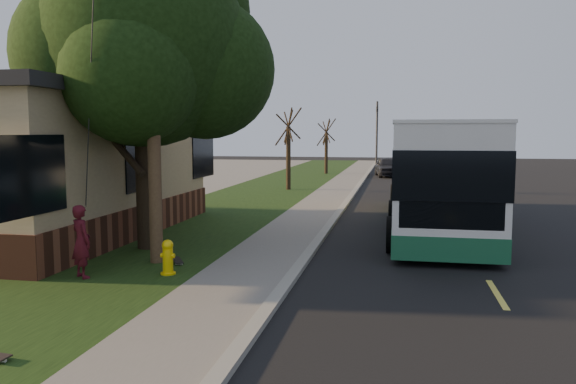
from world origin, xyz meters
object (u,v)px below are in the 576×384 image
Objects in this scene: fire_hydrant at (168,257)px; bare_tree_near at (288,150)px; distant_car at (388,167)px; leafy_tree at (147,48)px; bare_tree_far at (326,147)px; transit_bus at (434,172)px; skateboard_main at (177,260)px; traffic_signal at (377,131)px; skateboarder at (81,241)px; utility_pole at (152,61)px.

fire_hydrant is 0.17× the size of bare_tree_near.
leafy_tree is at bearing -109.99° from distant_car.
transit_bus is at bearing -74.13° from bare_tree_far.
fire_hydrant is 1.11m from skateboard_main.
transit_bus is at bearing 48.21° from skateboard_main.
traffic_signal reaches higher than skateboard_main.
bare_tree_far is at bearing 90.76° from fire_hydrant.
skateboarder is (-1.62, -0.59, 0.39)m from fire_hydrant.
distant_car is (5.72, 29.53, -0.14)m from skateboarder.
bare_tree_far is 0.33× the size of transit_bus.
skateboarder is at bearing -120.16° from utility_pole.
traffic_signal reaches higher than bare_tree_far.
utility_pole is 2.11× the size of bare_tree_near.
bare_tree_near is 17.09m from skateboard_main.
fire_hydrant is 0.06× the size of transit_bus.
bare_tree_far reaches higher than skateboard_main.
leafy_tree is 5.46m from skateboard_main.
skateboarder is at bearing -92.29° from bare_tree_far.
utility_pole is 29.13m from bare_tree_far.
bare_tree_near is at bearing 87.50° from leafy_tree.
bare_tree_near is 0.35× the size of transit_bus.
bare_tree_near is 18.65m from skateboarder.
utility_pole is 1.94m from leafy_tree.
skateboard_main is at bearing -49.83° from leafy_tree.
transit_bus is at bearing 35.05° from leafy_tree.
traffic_signal is 3.65× the size of skateboarder.
bare_tree_near is 12.01m from bare_tree_far.
skateboarder is at bearing -92.23° from bare_tree_near.
leafy_tree is 1.81× the size of bare_tree_near.
utility_pole is at bearing -87.07° from skateboarder.
distant_car is (4.81, 27.95, -3.95)m from utility_pole.
distant_car is (4.32, 27.89, 0.56)m from skateboard_main.
utility_pole reaches higher than transit_bus.
bare_tree_near is at bearing -104.04° from traffic_signal.
bare_tree_near is at bearing 92.30° from skateboard_main.
traffic_signal is (3.10, 34.00, 2.73)m from fire_hydrant.
distant_car is at bearing 81.20° from skateboard_main.
traffic_signal is at bearing 93.35° from distant_car.
skateboarder is (-0.05, -3.24, -4.34)m from leafy_tree.
utility_pole reaches higher than skateboard_main.
traffic_signal reaches higher than transit_bus.
traffic_signal is at bearing -64.69° from skateboarder.
transit_bus is (5.89, 7.88, 1.34)m from fire_hydrant.
skateboard_main is (0.18, -28.95, -1.88)m from bare_tree_far.
traffic_signal is 1.38× the size of distant_car.
skateboarder is (-0.72, -18.59, -1.33)m from bare_tree_near.
traffic_signal is at bearing 96.09° from transit_bus.
skateboard_main is 0.18× the size of distant_car.
utility_pole is at bearing -96.58° from traffic_signal.
skateboard_main is (1.41, 1.64, -0.70)m from skateboarder.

